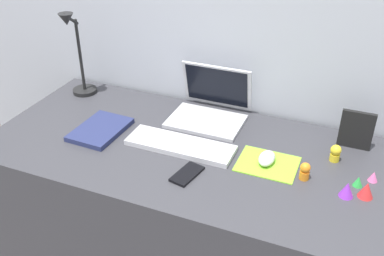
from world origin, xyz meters
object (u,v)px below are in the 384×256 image
cell_phone (187,174)px  toy_figurine_purple (347,190)px  desk_lamp (77,57)px  picture_frame (356,130)px  notebook_pad (100,130)px  toy_figurine_green (358,181)px  toy_figurine_yellow (335,153)px  mouse (267,158)px  toy_figurine_orange (305,171)px  keyboard (180,145)px  laptop (211,105)px  toy_figurine_red (366,190)px  toy_figurine_pink (373,176)px

cell_phone → toy_figurine_purple: 0.52m
desk_lamp → picture_frame: 1.20m
desk_lamp → notebook_pad: size_ratio=1.63×
toy_figurine_green → notebook_pad: bearing=-178.1°
toy_figurine_green → toy_figurine_yellow: 0.15m
notebook_pad → toy_figurine_purple: size_ratio=4.64×
cell_phone → notebook_pad: notebook_pad is taller
mouse → toy_figurine_orange: (0.14, -0.04, 0.01)m
desk_lamp → toy_figurine_yellow: (1.15, -0.10, -0.15)m
keyboard → mouse: bearing=4.5°
laptop → mouse: laptop is taller
keyboard → notebook_pad: size_ratio=1.71×
notebook_pad → picture_frame: size_ratio=1.60×
desk_lamp → toy_figurine_red: (1.26, -0.27, -0.16)m
toy_figurine_purple → cell_phone: bearing=-169.6°
desk_lamp → toy_figurine_purple: bearing=-13.4°
mouse → notebook_pad: mouse is taller
toy_figurine_pink → toy_figurine_orange: bearing=-160.3°
mouse → toy_figurine_green: bearing=-1.9°
desk_lamp → toy_figurine_red: desk_lamp is taller
picture_frame → toy_figurine_purple: (0.01, -0.31, -0.05)m
toy_figurine_red → toy_figurine_orange: bearing=174.4°
notebook_pad → mouse: bearing=5.7°
cell_phone → notebook_pad: bearing=174.7°
mouse → laptop: bearing=141.4°
mouse → toy_figurine_purple: 0.29m
mouse → toy_figurine_purple: bearing=-15.9°
toy_figurine_yellow → toy_figurine_orange: same height
keyboard → toy_figurine_yellow: bearing=13.9°
laptop → toy_figurine_green: (0.61, -0.25, -0.04)m
cell_phone → toy_figurine_orange: 0.40m
toy_figurine_pink → toy_figurine_yellow: toy_figurine_yellow is taller
laptop → toy_figurine_red: bearing=-25.2°
toy_figurine_yellow → desk_lamp: bearing=175.1°
laptop → toy_figurine_yellow: laptop is taller
desk_lamp → toy_figurine_orange: 1.10m
toy_figurine_green → mouse: bearing=178.1°
mouse → toy_figurine_red: bearing=-10.0°
mouse → toy_figurine_green: (0.31, -0.01, -0.00)m
cell_phone → picture_frame: picture_frame is taller
mouse → toy_figurine_yellow: bearing=26.3°
laptop → notebook_pad: bearing=-141.8°
laptop → picture_frame: laptop is taller
cell_phone → toy_figurine_pink: size_ratio=3.56×
toy_figurine_red → laptop: bearing=154.8°
laptop → toy_figurine_yellow: (0.52, -0.13, -0.02)m
notebook_pad → cell_phone: bearing=-14.9°
toy_figurine_orange → toy_figurine_yellow: bearing=61.6°
toy_figurine_green → laptop: bearing=157.7°
laptop → toy_figurine_purple: bearing=-28.9°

